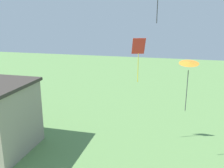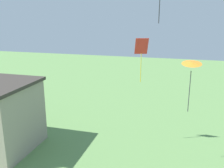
% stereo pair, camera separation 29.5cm
% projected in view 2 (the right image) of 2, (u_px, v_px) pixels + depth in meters
% --- Properties ---
extents(kite_red_diamond, '(1.10, 0.87, 3.35)m').
position_uv_depth(kite_red_diamond, '(141.00, 50.00, 18.41)').
color(kite_red_diamond, red).
extents(kite_orange_delta, '(1.30, 1.29, 3.49)m').
position_uv_depth(kite_orange_delta, '(192.00, 64.00, 15.93)').
color(kite_orange_delta, orange).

